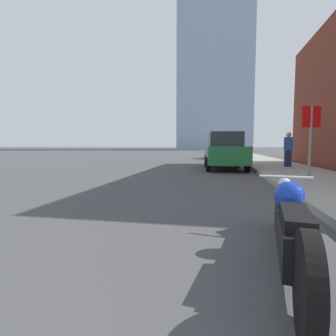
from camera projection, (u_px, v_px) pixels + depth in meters
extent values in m
cube|color=gray|center=(240.00, 153.00, 37.77)|extent=(2.92, 240.00, 0.15)
cylinder|color=black|center=(284.00, 208.00, 3.42)|extent=(0.20, 0.66, 0.65)
cylinder|color=black|center=(307.00, 285.00, 1.53)|extent=(0.20, 0.66, 0.65)
cube|color=black|center=(291.00, 230.00, 2.47)|extent=(0.49, 1.56, 0.33)
sphere|color=#1433AD|center=(289.00, 195.00, 2.74)|extent=(0.30, 0.30, 0.30)
cube|color=black|center=(296.00, 217.00, 2.15)|extent=(0.33, 0.73, 0.10)
sphere|color=silver|center=(284.00, 184.00, 3.42)|extent=(0.16, 0.16, 0.16)
cylinder|color=silver|center=(286.00, 177.00, 3.28)|extent=(0.62, 0.14, 0.04)
cube|color=#1E6B33|center=(225.00, 154.00, 12.78)|extent=(2.10, 4.56, 0.79)
cube|color=#23282D|center=(225.00, 139.00, 12.72)|extent=(1.66, 2.24, 0.68)
cylinder|color=black|center=(206.00, 161.00, 14.27)|extent=(0.25, 0.65, 0.63)
cylinder|color=black|center=(238.00, 161.00, 14.08)|extent=(0.25, 0.65, 0.63)
cylinder|color=black|center=(208.00, 164.00, 11.55)|extent=(0.25, 0.65, 0.63)
cylinder|color=black|center=(247.00, 165.00, 11.36)|extent=(0.25, 0.65, 0.63)
cube|color=black|center=(225.00, 150.00, 23.25)|extent=(1.76, 3.83, 0.77)
cube|color=#23282D|center=(225.00, 143.00, 23.19)|extent=(1.48, 1.84, 0.59)
cylinder|color=black|center=(216.00, 154.00, 24.58)|extent=(0.21, 0.71, 0.71)
cylinder|color=black|center=(233.00, 154.00, 24.29)|extent=(0.21, 0.71, 0.71)
cylinder|color=black|center=(216.00, 155.00, 22.27)|extent=(0.21, 0.71, 0.71)
cylinder|color=black|center=(235.00, 155.00, 21.97)|extent=(0.21, 0.71, 0.71)
cylinder|color=slate|center=(310.00, 143.00, 7.44)|extent=(0.07, 0.07, 2.11)
cube|color=red|center=(311.00, 117.00, 7.38)|extent=(0.57, 0.26, 0.60)
cube|color=#1E2347|center=(288.00, 158.00, 12.36)|extent=(0.29, 0.20, 0.78)
cube|color=#235193|center=(288.00, 144.00, 12.30)|extent=(0.36, 0.20, 0.62)
sphere|color=tan|center=(289.00, 135.00, 12.27)|extent=(0.23, 0.23, 0.23)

